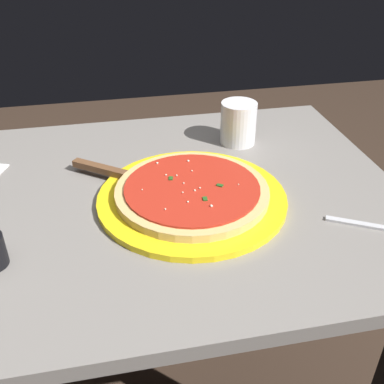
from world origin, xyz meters
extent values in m
cube|color=black|center=(-0.41, 0.30, 0.37)|extent=(0.06, 0.06, 0.73)
cube|color=black|center=(0.41, 0.30, 0.37)|extent=(0.06, 0.06, 0.73)
cube|color=gray|center=(0.00, 0.00, 0.74)|extent=(0.95, 0.74, 0.03)
cylinder|color=yellow|center=(0.05, -0.04, 0.76)|extent=(0.36, 0.36, 0.01)
cylinder|color=#DBB26B|center=(0.05, -0.04, 0.78)|extent=(0.29, 0.29, 0.02)
cylinder|color=red|center=(0.05, -0.04, 0.79)|extent=(0.26, 0.26, 0.00)
sphere|color=#EFEACC|center=(0.03, -0.05, 0.79)|extent=(0.00, 0.00, 0.00)
sphere|color=#EFEACC|center=(0.05, -0.05, 0.79)|extent=(0.00, 0.00, 0.00)
sphere|color=#EFEACC|center=(0.03, -0.09, 0.79)|extent=(0.00, 0.00, 0.00)
sphere|color=#EFEACC|center=(0.07, -0.11, 0.79)|extent=(0.01, 0.01, 0.01)
sphere|color=#EFEACC|center=(-0.01, -0.10, 0.79)|extent=(0.00, 0.00, 0.00)
sphere|color=#EFEACC|center=(0.07, -0.05, 0.79)|extent=(0.00, 0.00, 0.00)
sphere|color=#EFEACC|center=(0.01, 0.01, 0.79)|extent=(0.00, 0.00, 0.00)
sphere|color=#EFEACC|center=(0.03, 0.01, 0.79)|extent=(0.00, 0.00, 0.00)
sphere|color=#EFEACC|center=(0.06, 0.06, 0.79)|extent=(0.00, 0.00, 0.00)
sphere|color=#EFEACC|center=(0.06, 0.02, 0.79)|extent=(0.00, 0.00, 0.00)
sphere|color=#EFEACC|center=(0.00, 0.06, 0.79)|extent=(0.00, 0.00, 0.00)
sphere|color=#EFEACC|center=(-0.04, -0.03, 0.79)|extent=(0.00, 0.00, 0.00)
sphere|color=#EFEACC|center=(0.14, -0.05, 0.79)|extent=(0.00, 0.00, 0.00)
sphere|color=#EFEACC|center=(0.04, -0.02, 0.79)|extent=(0.00, 0.00, 0.00)
cube|color=#23561E|center=(0.07, -0.08, 0.79)|extent=(0.01, 0.01, 0.00)
cube|color=#23561E|center=(0.02, 0.00, 0.79)|extent=(0.01, 0.01, 0.00)
cube|color=#23561E|center=(0.10, -0.04, 0.79)|extent=(0.01, 0.01, 0.00)
cube|color=silver|center=(-0.03, 0.02, 0.77)|extent=(0.11, 0.11, 0.00)
cube|color=brown|center=(-0.12, 0.09, 0.78)|extent=(0.11, 0.09, 0.01)
cylinder|color=silver|center=(0.21, 0.19, 0.81)|extent=(0.08, 0.08, 0.10)
cube|color=silver|center=(0.34, -0.18, 0.76)|extent=(0.14, 0.08, 0.00)
camera|label=1|loc=(-0.09, -0.75, 1.25)|focal=42.98mm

